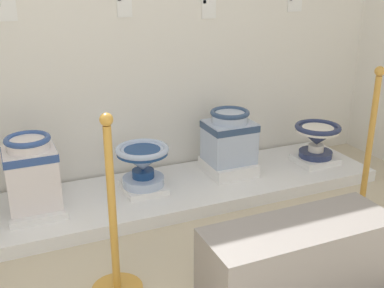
{
  "coord_description": "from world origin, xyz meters",
  "views": [
    {
      "loc": [
        0.57,
        -0.8,
        1.57
      ],
      "look_at": [
        1.85,
        2.13,
        0.4
      ],
      "focal_mm": 44.04,
      "sensor_mm": 36.0,
      "label": 1
    }
  ],
  "objects_px": {
    "antique_toilet_squat_floral": "(143,161)",
    "stanchion_post_near_left": "(115,246)",
    "antique_toilet_leftmost": "(31,170)",
    "info_placard_fourth": "(295,4)",
    "antique_toilet_central_ornate": "(229,135)",
    "museum_bench": "(298,259)",
    "info_placard_first": "(6,11)",
    "plinth_block_squat_floral": "(144,187)",
    "stanchion_post_near_right": "(366,171)",
    "plinth_block_tall_cobalt": "(315,159)",
    "plinth_block_leftmost": "(36,208)",
    "plinth_block_central_ornate": "(228,167)",
    "info_placard_third": "(209,8)",
    "info_placard_second": "(124,6)",
    "antique_toilet_tall_cobalt": "(317,136)"
  },
  "relations": [
    {
      "from": "antique_toilet_squat_floral",
      "to": "stanchion_post_near_left",
      "type": "bearing_deg",
      "value": -115.93
    },
    {
      "from": "antique_toilet_leftmost",
      "to": "stanchion_post_near_left",
      "type": "xyz_separation_m",
      "value": [
        0.3,
        -0.9,
        -0.11
      ]
    },
    {
      "from": "info_placard_fourth",
      "to": "antique_toilet_central_ornate",
      "type": "bearing_deg",
      "value": -156.16
    },
    {
      "from": "antique_toilet_squat_floral",
      "to": "museum_bench",
      "type": "xyz_separation_m",
      "value": [
        0.4,
        -1.3,
        -0.12
      ]
    },
    {
      "from": "antique_toilet_leftmost",
      "to": "stanchion_post_near_left",
      "type": "relative_size",
      "value": 0.49
    },
    {
      "from": "antique_toilet_central_ornate",
      "to": "info_placard_first",
      "type": "height_order",
      "value": "info_placard_first"
    },
    {
      "from": "antique_toilet_squat_floral",
      "to": "info_placard_fourth",
      "type": "relative_size",
      "value": 2.82
    },
    {
      "from": "plinth_block_squat_floral",
      "to": "stanchion_post_near_right",
      "type": "distance_m",
      "value": 1.53
    },
    {
      "from": "info_placard_fourth",
      "to": "stanchion_post_near_left",
      "type": "distance_m",
      "value": 2.53
    },
    {
      "from": "plinth_block_squat_floral",
      "to": "plinth_block_tall_cobalt",
      "type": "relative_size",
      "value": 0.94
    },
    {
      "from": "plinth_block_squat_floral",
      "to": "info_placard_first",
      "type": "height_order",
      "value": "info_placard_first"
    },
    {
      "from": "plinth_block_leftmost",
      "to": "plinth_block_central_ornate",
      "type": "bearing_deg",
      "value": 2.43
    },
    {
      "from": "info_placard_third",
      "to": "info_placard_fourth",
      "type": "distance_m",
      "value": 0.78
    },
    {
      "from": "plinth_block_central_ornate",
      "to": "plinth_block_tall_cobalt",
      "type": "bearing_deg",
      "value": -7.87
    },
    {
      "from": "info_placard_first",
      "to": "museum_bench",
      "type": "relative_size",
      "value": 0.13
    },
    {
      "from": "antique_toilet_squat_floral",
      "to": "info_placard_second",
      "type": "xyz_separation_m",
      "value": [
        0.03,
        0.37,
        1.03
      ]
    },
    {
      "from": "info_placard_second",
      "to": "info_placard_third",
      "type": "distance_m",
      "value": 0.66
    },
    {
      "from": "antique_toilet_central_ornate",
      "to": "museum_bench",
      "type": "bearing_deg",
      "value": -102.97
    },
    {
      "from": "plinth_block_central_ornate",
      "to": "stanchion_post_near_left",
      "type": "bearing_deg",
      "value": -140.13
    },
    {
      "from": "antique_toilet_central_ornate",
      "to": "stanchion_post_near_left",
      "type": "relative_size",
      "value": 0.42
    },
    {
      "from": "info_placard_fourth",
      "to": "plinth_block_leftmost",
      "type": "bearing_deg",
      "value": -169.88
    },
    {
      "from": "plinth_block_leftmost",
      "to": "plinth_block_squat_floral",
      "type": "distance_m",
      "value": 0.75
    },
    {
      "from": "info_placard_fourth",
      "to": "plinth_block_tall_cobalt",
      "type": "bearing_deg",
      "value": -90.03
    },
    {
      "from": "antique_toilet_leftmost",
      "to": "stanchion_post_near_right",
      "type": "height_order",
      "value": "stanchion_post_near_right"
    },
    {
      "from": "antique_toilet_central_ornate",
      "to": "info_placard_fourth",
      "type": "xyz_separation_m",
      "value": [
        0.75,
        0.33,
        0.93
      ]
    },
    {
      "from": "plinth_block_central_ornate",
      "to": "info_placard_first",
      "type": "xyz_separation_m",
      "value": [
        -1.46,
        0.33,
        1.2
      ]
    },
    {
      "from": "stanchion_post_near_right",
      "to": "museum_bench",
      "type": "relative_size",
      "value": 1.02
    },
    {
      "from": "plinth_block_tall_cobalt",
      "to": "info_placard_second",
      "type": "height_order",
      "value": "info_placard_second"
    },
    {
      "from": "plinth_block_central_ornate",
      "to": "antique_toilet_squat_floral",
      "type": "bearing_deg",
      "value": -176.53
    },
    {
      "from": "info_placard_first",
      "to": "museum_bench",
      "type": "height_order",
      "value": "info_placard_first"
    },
    {
      "from": "info_placard_fourth",
      "to": "stanchion_post_near_right",
      "type": "bearing_deg",
      "value": -97.76
    },
    {
      "from": "plinth_block_squat_floral",
      "to": "stanchion_post_near_left",
      "type": "relative_size",
      "value": 0.31
    },
    {
      "from": "antique_toilet_squat_floral",
      "to": "info_placard_third",
      "type": "relative_size",
      "value": 2.44
    },
    {
      "from": "info_placard_third",
      "to": "plinth_block_leftmost",
      "type": "bearing_deg",
      "value": -164.59
    },
    {
      "from": "plinth_block_squat_floral",
      "to": "info_placard_fourth",
      "type": "relative_size",
      "value": 2.26
    },
    {
      "from": "info_placard_fourth",
      "to": "museum_bench",
      "type": "xyz_separation_m",
      "value": [
        -1.06,
        -1.67,
        -1.12
      ]
    },
    {
      "from": "plinth_block_tall_cobalt",
      "to": "stanchion_post_near_left",
      "type": "height_order",
      "value": "stanchion_post_near_left"
    },
    {
      "from": "antique_toilet_leftmost",
      "to": "info_placard_first",
      "type": "bearing_deg",
      "value": 91.16
    },
    {
      "from": "antique_toilet_squat_floral",
      "to": "museum_bench",
      "type": "bearing_deg",
      "value": -72.92
    },
    {
      "from": "plinth_block_leftmost",
      "to": "antique_toilet_tall_cobalt",
      "type": "relative_size",
      "value": 1.08
    },
    {
      "from": "plinth_block_squat_floral",
      "to": "museum_bench",
      "type": "bearing_deg",
      "value": -72.92
    },
    {
      "from": "plinth_block_squat_floral",
      "to": "plinth_block_central_ornate",
      "type": "relative_size",
      "value": 0.8
    },
    {
      "from": "plinth_block_squat_floral",
      "to": "plinth_block_leftmost",
      "type": "bearing_deg",
      "value": -178.56
    },
    {
      "from": "plinth_block_squat_floral",
      "to": "plinth_block_central_ornate",
      "type": "height_order",
      "value": "plinth_block_central_ornate"
    },
    {
      "from": "plinth_block_leftmost",
      "to": "info_placard_second",
      "type": "relative_size",
      "value": 2.6
    },
    {
      "from": "antique_toilet_leftmost",
      "to": "plinth_block_squat_floral",
      "type": "distance_m",
      "value": 0.79
    },
    {
      "from": "info_placard_second",
      "to": "museum_bench",
      "type": "distance_m",
      "value": 2.06
    },
    {
      "from": "antique_toilet_squat_floral",
      "to": "plinth_block_tall_cobalt",
      "type": "height_order",
      "value": "antique_toilet_squat_floral"
    },
    {
      "from": "plinth_block_squat_floral",
      "to": "info_placard_fourth",
      "type": "bearing_deg",
      "value": 14.4
    },
    {
      "from": "antique_toilet_squat_floral",
      "to": "info_placard_fourth",
      "type": "bearing_deg",
      "value": 14.4
    }
  ]
}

